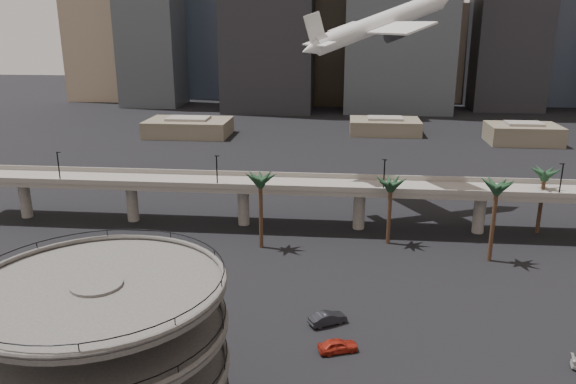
# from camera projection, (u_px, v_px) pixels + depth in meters

# --- Properties ---
(parking_ramp) EXTENTS (22.20, 22.20, 17.35)m
(parking_ramp) POSITION_uv_depth(u_px,v_px,m) (104.00, 349.00, 49.60)
(parking_ramp) COLOR #484643
(parking_ramp) RESTS_ON ground
(overpass) EXTENTS (130.00, 9.30, 14.70)m
(overpass) POSITION_uv_depth(u_px,v_px,m) (301.00, 190.00, 105.25)
(overpass) COLOR slate
(overpass) RESTS_ON ground
(palm_trees) EXTENTS (54.40, 18.40, 14.00)m
(palm_trees) POSITION_uv_depth(u_px,v_px,m) (424.00, 183.00, 94.92)
(palm_trees) COLOR #4E3321
(palm_trees) RESTS_ON ground
(low_buildings) EXTENTS (135.00, 27.50, 6.80)m
(low_buildings) POSITION_uv_depth(u_px,v_px,m) (341.00, 129.00, 189.00)
(low_buildings) COLOR brown
(low_buildings) RESTS_ON ground
(airborne_jet) EXTENTS (31.10, 29.03, 13.44)m
(airborne_jet) POSITION_uv_depth(u_px,v_px,m) (379.00, 24.00, 106.61)
(airborne_jet) COLOR silver
(airborne_jet) RESTS_ON ground
(car_a) EXTENTS (5.13, 3.38, 1.62)m
(car_a) POSITION_uv_depth(u_px,v_px,m) (338.00, 345.00, 66.46)
(car_a) COLOR #AC2818
(car_a) RESTS_ON ground
(car_b) EXTENTS (5.24, 4.02, 1.66)m
(car_b) POSITION_uv_depth(u_px,v_px,m) (328.00, 318.00, 72.52)
(car_b) COLOR #222328
(car_b) RESTS_ON ground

